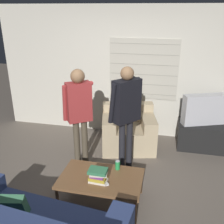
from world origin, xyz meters
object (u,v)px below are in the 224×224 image
at_px(armchair_beige, 128,131).
at_px(spare_remote, 105,182).
at_px(person_left_standing, 79,107).
at_px(person_right_standing, 126,107).
at_px(soda_can, 118,165).
at_px(coffee_table, 101,179).
at_px(tv, 205,109).
at_px(book_stack, 98,175).

bearing_deg(armchair_beige, spare_remote, 76.13).
xyz_separation_m(person_left_standing, person_right_standing, (0.73, 0.04, 0.05)).
bearing_deg(soda_can, person_left_standing, 142.04).
bearing_deg(person_left_standing, coffee_table, -90.11).
bearing_deg(tv, armchair_beige, -9.00).
distance_m(tv, spare_remote, 2.44).
bearing_deg(person_right_standing, person_left_standing, 132.43).
relative_size(coffee_table, tv, 1.32).
bearing_deg(tv, spare_remote, 34.46).
distance_m(armchair_beige, soda_can, 1.36).
relative_size(armchair_beige, spare_remote, 8.76).
bearing_deg(coffee_table, tv, 52.44).
distance_m(tv, person_right_standing, 1.67).
xyz_separation_m(person_right_standing, spare_remote, (-0.09, -0.96, -0.68)).
bearing_deg(coffee_table, armchair_beige, 86.29).
bearing_deg(soda_can, tv, 52.26).
bearing_deg(person_left_standing, person_right_standing, -31.52).
distance_m(coffee_table, person_right_standing, 1.13).
height_order(tv, person_left_standing, person_left_standing).
bearing_deg(book_stack, spare_remote, -8.91).
relative_size(tv, spare_remote, 6.55).
relative_size(armchair_beige, tv, 1.34).
height_order(coffee_table, person_right_standing, person_right_standing).
bearing_deg(spare_remote, tv, 16.90).
height_order(tv, book_stack, tv).
bearing_deg(person_left_standing, soda_can, -72.66).
distance_m(soda_can, spare_remote, 0.36).
bearing_deg(tv, person_right_standing, 17.80).
distance_m(armchair_beige, person_left_standing, 1.24).
bearing_deg(soda_can, book_stack, -119.21).
bearing_deg(armchair_beige, person_right_standing, 82.06).
height_order(coffee_table, book_stack, book_stack).
distance_m(armchair_beige, spare_remote, 1.70).
xyz_separation_m(soda_can, spare_remote, (-0.09, -0.35, -0.05)).
bearing_deg(person_right_standing, soda_can, -140.63).
relative_size(armchair_beige, book_stack, 4.54).
bearing_deg(book_stack, tv, 53.57).
distance_m(armchair_beige, person_right_standing, 1.06).
distance_m(person_left_standing, soda_can, 1.10).
bearing_deg(armchair_beige, book_stack, 72.81).
distance_m(book_stack, soda_can, 0.38).
distance_m(coffee_table, person_left_standing, 1.19).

